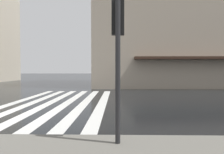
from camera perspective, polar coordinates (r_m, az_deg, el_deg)
The scene contains 4 objects.
ground_plane at distance 10.07m, azimuth -25.87°, elevation -9.08°, with size 220.00×220.00×0.00m, color black.
zebra_crossing at distance 13.35m, azimuth -13.24°, elevation -6.27°, with size 13.00×5.50×0.01m.
haussmann_block_corner at distance 32.46m, azimuth 22.52°, elevation 16.20°, with size 17.27×27.57×20.45m.
traffic_signal_post at distance 5.30m, azimuth 1.52°, elevation 9.87°, with size 0.44×0.30×3.42m.
Camera 1 is at (-8.79, -4.53, 1.87)m, focal length 35.33 mm.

